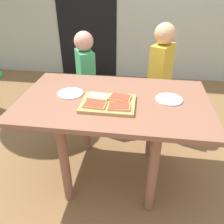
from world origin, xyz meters
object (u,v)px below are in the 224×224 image
Objects in this scene: plate_white_left at (70,93)px; child_right at (160,74)px; pizza_slice_far_right at (120,98)px; pizza_slice_far_left at (98,97)px; pizza_slice_near_right at (119,106)px; dining_table at (114,112)px; pizza_slice_near_left at (95,104)px; cutting_board at (108,103)px; child_left at (86,75)px; plate_white_right at (169,99)px.

child_right is (0.67, 0.64, -0.07)m from plate_white_left.
pizza_slice_far_right is 0.15m from pizza_slice_far_left.
pizza_slice_far_right is (-0.01, 0.12, 0.00)m from pizza_slice_near_right.
pizza_slice_far_left is (-0.15, 0.11, 0.00)m from pizza_slice_near_right.
pizza_slice_near_left reaches higher than dining_table.
cutting_board is at bearing -34.34° from pizza_slice_far_left.
pizza_slice_near_left is (-0.10, -0.15, 0.14)m from dining_table.
pizza_slice_near_left is 0.15× the size of child_left.
dining_table is at bearing 109.25° from pizza_slice_near_right.
pizza_slice_far_right is at bearing 92.67° from pizza_slice_near_right.
plate_white_right is at bearing 5.57° from dining_table.
cutting_board is 2.39× the size of pizza_slice_near_right.
pizza_slice_far_right is 0.77m from child_right.
plate_white_right is at bearing -41.27° from child_left.
pizza_slice_near_left is at bearing -119.12° from child_right.
child_right is at bearing 66.52° from pizza_slice_far_right.
plate_white_right reaches higher than dining_table.
pizza_slice_far_left is at bearing 143.77° from pizza_slice_near_right.
child_right reaches higher than pizza_slice_near_left.
plate_white_right is 0.17× the size of child_right.
pizza_slice_near_right is 0.41m from plate_white_left.
pizza_slice_near_right reaches higher than plate_white_right.
plate_white_left is (-0.69, -0.01, 0.00)m from plate_white_right.
pizza_slice_near_left is 0.28m from plate_white_left.
pizza_slice_far_left reaches higher than cutting_board.
child_left is at bearing 138.73° from plate_white_right.
pizza_slice_far_left is 0.80m from child_left.
dining_table is at bearing -5.59° from plate_white_left.
pizza_slice_far_right is 0.15× the size of child_left.
dining_table is at bearing -117.65° from child_right.
plate_white_right is 0.18× the size of child_left.
cutting_board is at bearing 36.22° from pizza_slice_near_left.
child_right is (0.35, 0.67, 0.04)m from dining_table.
pizza_slice_far_left is at bearing -177.35° from pizza_slice_far_right.
plate_white_left is (-0.37, 0.18, -0.02)m from pizza_slice_near_right.
cutting_board is 2.30× the size of pizza_slice_far_left.
cutting_board is at bearing -162.68° from plate_white_right.
pizza_slice_far_right is at bearing 2.65° from pizza_slice_far_left.
child_left is at bearing 113.95° from cutting_board.
pizza_slice_near_left reaches higher than plate_white_left.
pizza_slice_near_left is 0.16m from pizza_slice_near_right.
pizza_slice_near_left is at bearing -142.50° from pizza_slice_far_right.
pizza_slice_near_left is at bearing -39.46° from plate_white_left.
pizza_slice_near_left is at bearing -72.20° from child_left.
pizza_slice_far_right is 0.85m from child_left.
cutting_board is 0.09m from pizza_slice_far_left.
cutting_board is (-0.03, -0.09, 0.12)m from dining_table.
plate_white_right and plate_white_left have the same top height.
plate_white_left is at bearing -179.54° from plate_white_right.
cutting_board is at bearing 142.03° from pizza_slice_near_right.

